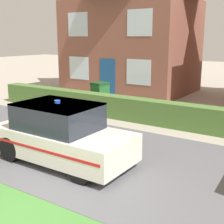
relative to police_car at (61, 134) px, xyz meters
The scene contains 7 objects.
ground_plane 3.00m from the police_car, 64.00° to the right, with size 80.00×80.00×0.00m, color #A89E8E.
road_strip 1.75m from the police_car, 36.18° to the left, with size 28.00×5.33×0.01m, color #5B5B60.
lawn_verge 3.01m from the police_car, 64.11° to the right, with size 28.00×1.77×0.01m, color #478438.
garden_hedge 4.72m from the police_car, 89.52° to the left, with size 15.43×0.63×0.91m, color #4C7233.
police_car is the anchor object (origin of this frame).
house_left 12.12m from the police_car, 111.23° to the left, with size 7.49×5.47×7.70m.
wheelie_bin 6.63m from the police_car, 116.83° to the left, with size 0.79×0.80×1.18m.
Camera 1 is at (4.14, -3.14, 3.24)m, focal length 50.00 mm.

